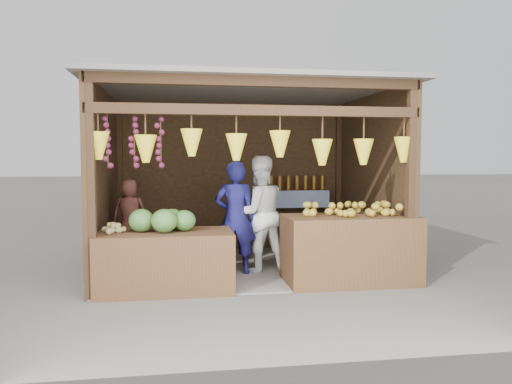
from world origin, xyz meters
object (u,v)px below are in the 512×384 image
vendor_seated (130,213)px  man_standing (235,218)px  counter_left (166,261)px  counter_right (350,249)px  woman_standing (259,214)px

vendor_seated → man_standing: bearing=164.6°
counter_left → vendor_seated: bearing=114.0°
counter_left → man_standing: bearing=37.3°
counter_left → counter_right: (2.39, 0.03, 0.08)m
counter_right → counter_left: bearing=-179.2°
counter_right → man_standing: bearing=154.3°
counter_left → woman_standing: 1.64m
man_standing → counter_left: bearing=48.7°
counter_left → vendor_seated: size_ratio=1.63×
counter_right → woman_standing: woman_standing is taller
counter_left → man_standing: 1.27m
woman_standing → vendor_seated: 1.88m
counter_right → man_standing: (-1.44, 0.69, 0.36)m
man_standing → vendor_seated: 1.56m
counter_right → woman_standing: bearing=142.1°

